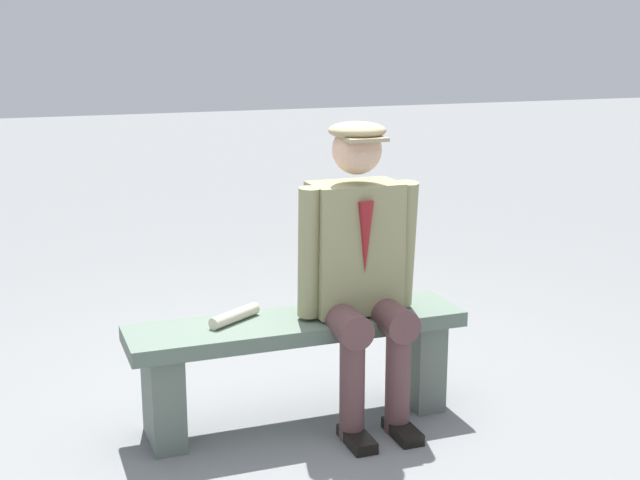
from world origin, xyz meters
The scene contains 4 objects.
ground_plane centered at (0.00, 0.00, 0.00)m, with size 30.00×30.00×0.00m, color slate.
bench centered at (0.00, 0.00, 0.34)m, with size 1.52×0.37×0.49m.
seated_man centered at (-0.27, 0.06, 0.75)m, with size 0.56×0.55×1.36m.
rolled_magazine centered at (0.27, -0.05, 0.52)m, with size 0.05×0.05×0.28m, color beige.
Camera 1 is at (1.18, 3.52, 1.75)m, focal length 49.34 mm.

